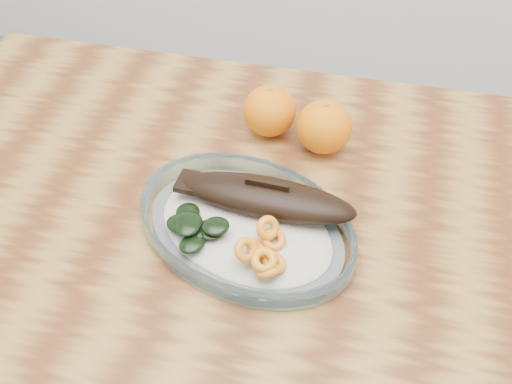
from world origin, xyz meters
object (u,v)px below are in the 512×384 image
orange_left (324,127)px  orange_right (270,111)px  dining_table (267,280)px  plated_meal (247,223)px

orange_left → orange_right: 0.09m
dining_table → plated_meal: bearing=-175.3°
dining_table → orange_left: size_ratio=14.25×
dining_table → orange_right: (-0.04, 0.22, 0.14)m
plated_meal → orange_left: orange_left is taller
dining_table → orange_left: bearing=77.2°
plated_meal → orange_right: 0.22m
dining_table → plated_meal: (-0.03, -0.00, 0.12)m
plated_meal → orange_left: bearing=92.8°
dining_table → orange_right: size_ratio=14.53×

